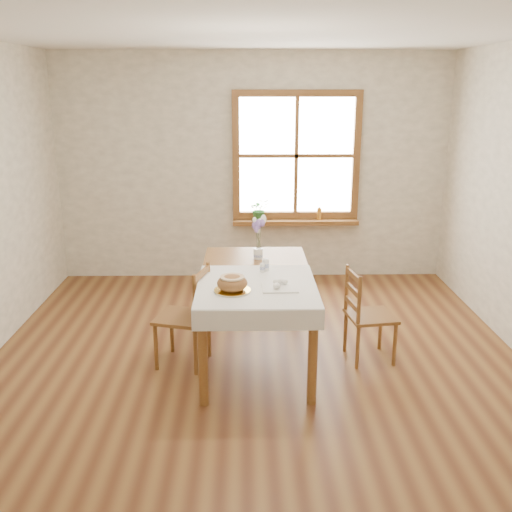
% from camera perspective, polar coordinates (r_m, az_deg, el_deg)
% --- Properties ---
extents(ground, '(5.00, 5.00, 0.00)m').
position_cam_1_polar(ground, '(4.67, 0.07, -11.73)').
color(ground, brown).
rests_on(ground, ground).
extents(room_walls, '(4.60, 5.10, 2.65)m').
position_cam_1_polar(room_walls, '(4.14, 0.08, 9.56)').
color(room_walls, white).
rests_on(room_walls, ground).
extents(window, '(1.46, 0.08, 1.46)m').
position_cam_1_polar(window, '(6.64, 4.04, 9.97)').
color(window, brown).
rests_on(window, ground).
extents(window_sill, '(1.46, 0.20, 0.05)m').
position_cam_1_polar(window_sill, '(6.71, 3.96, 3.44)').
color(window_sill, brown).
rests_on(window_sill, ground).
extents(dining_table, '(0.90, 1.60, 0.75)m').
position_cam_1_polar(dining_table, '(4.67, 0.00, -2.76)').
color(dining_table, brown).
rests_on(dining_table, ground).
extents(table_linen, '(0.91, 0.99, 0.01)m').
position_cam_1_polar(table_linen, '(4.35, 0.07, -2.97)').
color(table_linen, white).
rests_on(table_linen, dining_table).
extents(chair_left, '(0.50, 0.49, 0.84)m').
position_cam_1_polar(chair_left, '(4.71, -7.41, -5.94)').
color(chair_left, brown).
rests_on(chair_left, ground).
extents(chair_right, '(0.44, 0.42, 0.79)m').
position_cam_1_polar(chair_right, '(4.85, 11.41, -5.78)').
color(chair_right, brown).
rests_on(chair_right, ground).
extents(bread_plate, '(0.28, 0.28, 0.01)m').
position_cam_1_polar(bread_plate, '(4.22, -2.38, -3.47)').
color(bread_plate, silver).
rests_on(bread_plate, table_linen).
extents(bread_loaf, '(0.23, 0.23, 0.12)m').
position_cam_1_polar(bread_loaf, '(4.19, -2.39, -2.59)').
color(bread_loaf, '#976535').
rests_on(bread_loaf, bread_plate).
extents(egg_napkin, '(0.27, 0.23, 0.01)m').
position_cam_1_polar(egg_napkin, '(4.28, 2.36, -3.19)').
color(egg_napkin, white).
rests_on(egg_napkin, table_linen).
extents(eggs, '(0.21, 0.19, 0.04)m').
position_cam_1_polar(eggs, '(4.27, 2.37, -2.83)').
color(eggs, white).
rests_on(eggs, egg_napkin).
extents(salt_shaker, '(0.06, 0.06, 0.11)m').
position_cam_1_polar(salt_shaker, '(4.68, 0.98, -0.84)').
color(salt_shaker, silver).
rests_on(salt_shaker, table_linen).
extents(pepper_shaker, '(0.05, 0.05, 0.08)m').
position_cam_1_polar(pepper_shaker, '(4.64, 0.64, -1.13)').
color(pepper_shaker, silver).
rests_on(pepper_shaker, table_linen).
extents(flower_vase, '(0.10, 0.10, 0.09)m').
position_cam_1_polar(flower_vase, '(5.01, 0.22, 0.17)').
color(flower_vase, silver).
rests_on(flower_vase, dining_table).
extents(lavender_bouquet, '(0.15, 0.15, 0.28)m').
position_cam_1_polar(lavender_bouquet, '(4.96, 0.22, 2.20)').
color(lavender_bouquet, '#795AA0').
rests_on(lavender_bouquet, flower_vase).
extents(potted_plant, '(0.27, 0.29, 0.19)m').
position_cam_1_polar(potted_plant, '(6.66, 0.34, 4.46)').
color(potted_plant, '#2C6B2A').
rests_on(potted_plant, window_sill).
extents(amber_bottle, '(0.06, 0.06, 0.15)m').
position_cam_1_polar(amber_bottle, '(6.71, 6.34, 4.27)').
color(amber_bottle, '#B47321').
rests_on(amber_bottle, window_sill).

